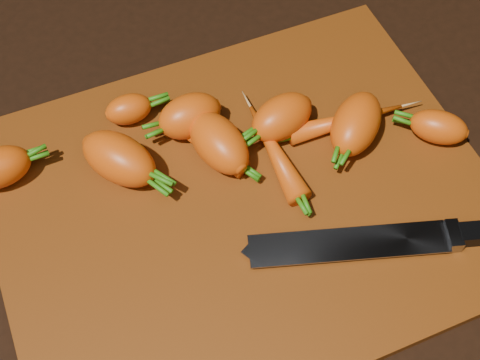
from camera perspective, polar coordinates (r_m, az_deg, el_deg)
name	(u,v)px	position (r m, az deg, el deg)	size (l,w,h in m)	color
ground	(244,206)	(0.70, 0.32, -2.20)	(2.00, 2.00, 0.01)	black
cutting_board	(244,200)	(0.69, 0.32, -1.73)	(0.50, 0.40, 0.01)	#512408
carrot_1	(190,116)	(0.71, -4.31, 5.47)	(0.07, 0.05, 0.05)	#E8550F
carrot_2	(119,159)	(0.69, -10.28, 1.80)	(0.09, 0.05, 0.05)	#E8550F
carrot_3	(219,143)	(0.69, -1.81, 3.18)	(0.08, 0.05, 0.05)	#E8550F
carrot_4	(282,117)	(0.71, 3.59, 5.36)	(0.07, 0.05, 0.05)	#E8550F
carrot_5	(129,109)	(0.74, -9.48, 5.98)	(0.05, 0.03, 0.03)	#E8550F
carrot_6	(439,127)	(0.74, 16.59, 4.35)	(0.06, 0.04, 0.04)	#E8550F
carrot_7	(274,151)	(0.70, 2.95, 2.50)	(0.13, 0.03, 0.03)	#E8550F
carrot_8	(346,121)	(0.73, 9.04, 5.04)	(0.13, 0.02, 0.02)	#E8550F
carrot_9	(210,149)	(0.70, -2.61, 2.63)	(0.09, 0.02, 0.02)	#E8550F
carrot_10	(356,124)	(0.71, 9.86, 4.75)	(0.08, 0.05, 0.05)	#E8550F
knife	(368,242)	(0.66, 10.91, -5.24)	(0.31, 0.12, 0.02)	gray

